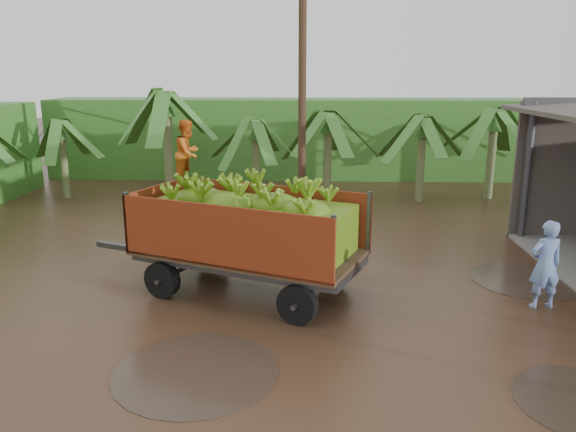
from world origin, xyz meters
name	(u,v)px	position (x,y,z in m)	size (l,w,h in m)	color
ground	(358,316)	(0.00, 0.00, 0.00)	(100.00, 100.00, 0.00)	black
hedge_north	(288,138)	(-2.00, 16.00, 1.80)	(22.00, 3.00, 3.60)	#2D661E
banana_trailer	(248,229)	(-2.34, 1.17, 1.47)	(6.72, 4.03, 3.77)	#B13B19
man_blue	(545,265)	(3.88, 0.58, 0.94)	(0.69, 0.45, 1.89)	#718FCE
utility_pole	(302,89)	(-1.23, 6.78, 4.30)	(1.20, 0.24, 8.49)	#47301E
banana_plants	(168,171)	(-5.40, 6.53, 1.81)	(24.50, 20.13, 4.23)	#2D661E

